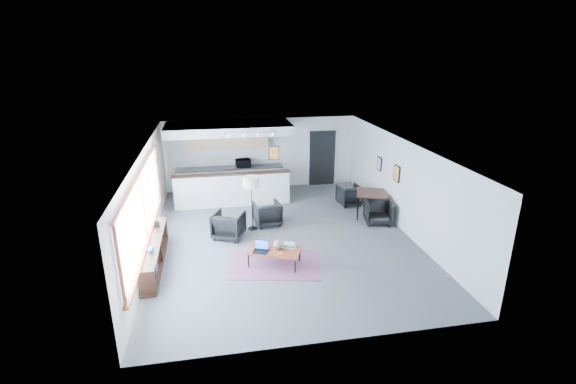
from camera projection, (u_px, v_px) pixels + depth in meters
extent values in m
cube|color=#4C4C4F|center=(282.00, 237.00, 11.69)|extent=(7.00, 9.00, 0.01)
cube|color=white|center=(282.00, 146.00, 10.83)|extent=(7.00, 9.00, 0.01)
cube|color=silver|center=(261.00, 154.00, 15.45)|extent=(7.00, 0.01, 2.60)
cube|color=silver|center=(327.00, 279.00, 7.08)|extent=(7.00, 0.01, 2.60)
cube|color=silver|center=(147.00, 201.00, 10.66)|extent=(0.01, 9.00, 2.60)
cube|color=silver|center=(403.00, 186.00, 11.87)|extent=(0.01, 9.00, 2.60)
cube|color=#8CBFFF|center=(143.00, 206.00, 9.76)|extent=(0.02, 5.80, 1.55)
cube|color=maroon|center=(148.00, 237.00, 10.03)|extent=(0.10, 5.95, 0.06)
cube|color=maroon|center=(140.00, 174.00, 9.50)|extent=(0.06, 5.95, 0.06)
cube|color=maroon|center=(120.00, 267.00, 7.07)|extent=(0.06, 0.06, 1.60)
cube|color=maroon|center=(144.00, 206.00, 9.77)|extent=(0.06, 0.06, 1.60)
cube|color=maroon|center=(157.00, 172.00, 12.46)|extent=(0.06, 0.06, 1.60)
cube|color=black|center=(154.00, 242.00, 9.99)|extent=(0.35, 3.00, 0.05)
cube|color=black|center=(156.00, 263.00, 10.18)|extent=(0.35, 3.00, 0.05)
cube|color=black|center=(147.00, 284.00, 8.74)|extent=(0.33, 0.04, 0.55)
cube|color=black|center=(155.00, 253.00, 10.08)|extent=(0.33, 0.04, 0.55)
cube|color=black|center=(161.00, 228.00, 11.43)|extent=(0.33, 0.04, 0.55)
cube|color=#3359A5|center=(149.00, 287.00, 8.93)|extent=(0.18, 0.04, 0.20)
cube|color=silver|center=(150.00, 282.00, 9.08)|extent=(0.18, 0.04, 0.22)
cube|color=maroon|center=(151.00, 278.00, 9.24)|extent=(0.18, 0.04, 0.24)
cube|color=black|center=(152.00, 275.00, 9.40)|extent=(0.18, 0.04, 0.20)
cube|color=#3359A5|center=(153.00, 271.00, 9.56)|extent=(0.18, 0.04, 0.22)
cube|color=silver|center=(153.00, 267.00, 9.71)|extent=(0.18, 0.04, 0.24)
cube|color=maroon|center=(154.00, 264.00, 9.87)|extent=(0.18, 0.04, 0.20)
cube|color=black|center=(155.00, 260.00, 10.03)|extent=(0.18, 0.04, 0.22)
cube|color=#3359A5|center=(156.00, 256.00, 10.18)|extent=(0.18, 0.03, 0.24)
cube|color=silver|center=(157.00, 254.00, 10.35)|extent=(0.18, 0.03, 0.20)
cube|color=maroon|center=(157.00, 250.00, 10.50)|extent=(0.18, 0.03, 0.22)
cube|color=black|center=(158.00, 247.00, 10.66)|extent=(0.18, 0.04, 0.24)
cube|color=black|center=(157.00, 224.00, 10.69)|extent=(0.14, 0.02, 0.18)
sphere|color=#264C99|center=(151.00, 249.00, 9.40)|extent=(0.14, 0.14, 0.14)
cube|color=white|center=(233.00, 190.00, 13.81)|extent=(3.80, 0.25, 1.10)
cube|color=black|center=(232.00, 174.00, 13.63)|extent=(3.85, 0.32, 0.04)
cube|color=white|center=(230.00, 180.00, 15.19)|extent=(3.80, 0.60, 0.90)
cube|color=#2D2D2D|center=(230.00, 168.00, 15.04)|extent=(3.82, 0.62, 0.04)
cube|color=tan|center=(228.00, 139.00, 14.84)|extent=(2.80, 0.35, 0.70)
cube|color=white|center=(229.00, 128.00, 14.02)|extent=(4.20, 1.80, 0.30)
cube|color=black|center=(274.00, 153.00, 13.67)|extent=(0.35, 0.03, 0.45)
cube|color=orange|center=(274.00, 153.00, 13.65)|extent=(0.30, 0.01, 0.40)
cube|color=black|center=(322.00, 158.00, 15.85)|extent=(1.00, 0.12, 2.10)
cube|color=white|center=(308.00, 158.00, 15.77)|extent=(0.06, 0.10, 2.10)
cube|color=white|center=(335.00, 157.00, 15.95)|extent=(0.06, 0.10, 2.10)
cube|color=white|center=(323.00, 130.00, 15.50)|extent=(1.10, 0.10, 0.06)
cube|color=silver|center=(250.00, 132.00, 12.79)|extent=(1.60, 0.04, 0.04)
cylinder|color=silver|center=(229.00, 136.00, 12.70)|extent=(0.07, 0.07, 0.09)
cylinder|color=silver|center=(244.00, 135.00, 12.78)|extent=(0.07, 0.07, 0.09)
cylinder|color=silver|center=(259.00, 135.00, 12.86)|extent=(0.07, 0.07, 0.09)
cylinder|color=silver|center=(273.00, 134.00, 12.94)|extent=(0.07, 0.07, 0.09)
cube|color=black|center=(397.00, 173.00, 12.15)|extent=(0.03, 0.38, 0.48)
cube|color=orange|center=(396.00, 173.00, 12.15)|extent=(0.00, 0.32, 0.42)
cube|color=black|center=(379.00, 163.00, 13.38)|extent=(0.03, 0.34, 0.44)
cube|color=#859FC5|center=(379.00, 164.00, 13.37)|extent=(0.00, 0.28, 0.38)
cube|color=#653550|center=(275.00, 264.00, 10.19)|extent=(2.47, 1.92, 0.01)
cube|color=maroon|center=(274.00, 251.00, 10.07)|extent=(1.40, 1.09, 0.05)
cube|color=black|center=(249.00, 261.00, 9.99)|extent=(0.04, 0.04, 0.36)
cube|color=black|center=(255.00, 250.00, 10.51)|extent=(0.04, 0.04, 0.36)
cube|color=black|center=(295.00, 266.00, 9.76)|extent=(0.04, 0.04, 0.36)
cube|color=black|center=(300.00, 255.00, 10.28)|extent=(0.04, 0.04, 0.36)
cube|color=black|center=(272.00, 257.00, 9.81)|extent=(1.10, 0.48, 0.03)
cube|color=black|center=(277.00, 246.00, 10.34)|extent=(1.10, 0.48, 0.03)
cube|color=black|center=(261.00, 252.00, 9.95)|extent=(0.43, 0.37, 0.02)
cube|color=black|center=(262.00, 244.00, 10.02)|extent=(0.35, 0.19, 0.23)
cube|color=blue|center=(262.00, 245.00, 10.02)|extent=(0.32, 0.17, 0.20)
sphere|color=gray|center=(278.00, 245.00, 10.03)|extent=(0.26, 0.26, 0.26)
cube|color=silver|center=(289.00, 246.00, 10.21)|extent=(0.38, 0.35, 0.04)
cube|color=#3359A5|center=(289.00, 245.00, 10.20)|extent=(0.35, 0.32, 0.03)
cube|color=silver|center=(289.00, 244.00, 10.17)|extent=(0.32, 0.29, 0.03)
cube|color=#E5590C|center=(280.00, 253.00, 9.89)|extent=(0.13, 0.13, 0.01)
imported|color=black|center=(229.00, 224.00, 11.53)|extent=(1.01, 0.99, 0.81)
imported|color=black|center=(267.00, 212.00, 12.39)|extent=(0.85, 0.81, 0.77)
cylinder|color=black|center=(253.00, 228.00, 12.19)|extent=(0.34, 0.34, 0.03)
cylinder|color=black|center=(252.00, 207.00, 11.97)|extent=(0.03, 0.03, 1.35)
cylinder|color=beige|center=(251.00, 182.00, 11.72)|extent=(0.55, 0.55, 0.30)
cube|color=black|center=(372.00, 193.00, 12.88)|extent=(1.20, 1.20, 0.04)
cylinder|color=black|center=(358.00, 209.00, 12.69)|extent=(0.05, 0.05, 0.75)
cylinder|color=black|center=(358.00, 200.00, 13.46)|extent=(0.05, 0.05, 0.75)
cylinder|color=black|center=(386.00, 211.00, 12.56)|extent=(0.05, 0.05, 0.75)
cylinder|color=black|center=(384.00, 201.00, 13.33)|extent=(0.05, 0.05, 0.75)
imported|color=black|center=(378.00, 213.00, 12.50)|extent=(0.76, 0.72, 0.67)
imported|color=black|center=(349.00, 196.00, 14.00)|extent=(0.66, 0.63, 0.62)
imported|color=black|center=(243.00, 162.00, 15.06)|extent=(0.54, 0.35, 0.34)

